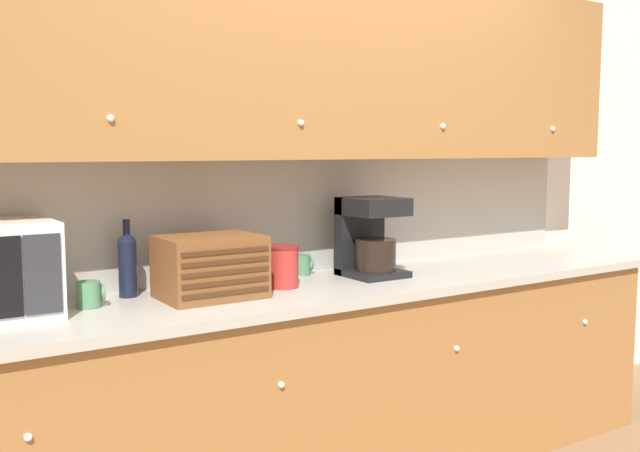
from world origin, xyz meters
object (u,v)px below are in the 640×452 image
object	(u,v)px
mug_blue_second	(302,265)
coffee_maker	(370,236)
bread_box	(210,267)
storage_canister	(283,266)
mug	(89,294)
wine_bottle	(127,262)

from	to	relation	value
mug_blue_second	coffee_maker	bearing A→B (deg)	-35.69
bread_box	coffee_maker	xyz separation A→B (m)	(0.83, 0.06, 0.06)
mug_blue_second	bread_box	bearing A→B (deg)	-157.23
storage_canister	mug_blue_second	bearing A→B (deg)	44.18
storage_canister	bread_box	bearing A→B (deg)	-176.83
storage_canister	coffee_maker	size ratio (longest dim) A/B	0.50
storage_canister	coffee_maker	distance (m)	0.49
bread_box	storage_canister	xyz separation A→B (m)	(0.34, 0.02, -0.03)
mug	mug_blue_second	distance (m)	1.03
wine_bottle	storage_canister	distance (m)	0.64
mug	bread_box	distance (m)	0.46
wine_bottle	storage_canister	bearing A→B (deg)	-15.79
storage_canister	coffee_maker	world-z (taller)	coffee_maker
bread_box	mug_blue_second	world-z (taller)	bread_box
wine_bottle	mug_blue_second	bearing A→B (deg)	3.23
mug	wine_bottle	size ratio (longest dim) A/B	0.32
mug	storage_canister	xyz separation A→B (m)	(0.79, -0.06, 0.04)
mug	bread_box	xyz separation A→B (m)	(0.45, -0.08, 0.07)
mug	bread_box	bearing A→B (deg)	-9.80
bread_box	storage_canister	world-z (taller)	bread_box
storage_canister	wine_bottle	bearing A→B (deg)	164.21
mug	wine_bottle	distance (m)	0.23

